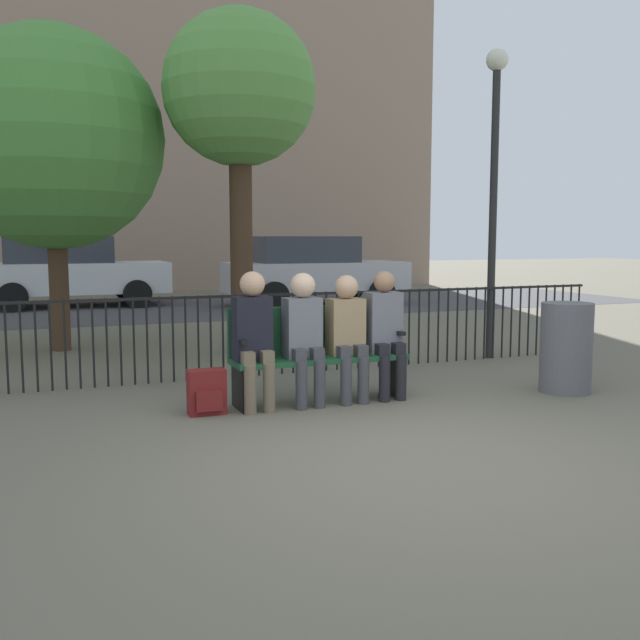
# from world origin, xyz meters

# --- Properties ---
(ground_plane) EXTENTS (80.00, 80.00, 0.00)m
(ground_plane) POSITION_xyz_m (0.00, 0.00, 0.00)
(ground_plane) COLOR #605B4C
(park_bench) EXTENTS (1.72, 0.45, 0.92)m
(park_bench) POSITION_xyz_m (0.00, 2.10, 0.49)
(park_bench) COLOR #194728
(park_bench) RESTS_ON ground
(seated_person_0) EXTENTS (0.34, 0.39, 1.28)m
(seated_person_0) POSITION_xyz_m (-0.67, 1.97, 0.72)
(seated_person_0) COLOR brown
(seated_person_0) RESTS_ON ground
(seated_person_1) EXTENTS (0.34, 0.39, 1.26)m
(seated_person_1) POSITION_xyz_m (-0.18, 1.97, 0.71)
(seated_person_1) COLOR #3D3D42
(seated_person_1) RESTS_ON ground
(seated_person_2) EXTENTS (0.34, 0.39, 1.23)m
(seated_person_2) POSITION_xyz_m (0.27, 1.97, 0.70)
(seated_person_2) COLOR #3D3D42
(seated_person_2) RESTS_ON ground
(seated_person_3) EXTENTS (0.34, 0.39, 1.26)m
(seated_person_3) POSITION_xyz_m (0.67, 1.97, 0.70)
(seated_person_3) COLOR black
(seated_person_3) RESTS_ON ground
(backpack) EXTENTS (0.34, 0.21, 0.41)m
(backpack) POSITION_xyz_m (-1.13, 1.94, 0.20)
(backpack) COLOR maroon
(backpack) RESTS_ON ground
(fence_railing) EXTENTS (9.01, 0.03, 0.95)m
(fence_railing) POSITION_xyz_m (-0.02, 3.52, 0.56)
(fence_railing) COLOR black
(fence_railing) RESTS_ON ground
(tree_0) EXTENTS (3.03, 3.03, 4.45)m
(tree_0) POSITION_xyz_m (-2.22, 6.35, 2.92)
(tree_0) COLOR #422D1E
(tree_0) RESTS_ON ground
(tree_2) EXTENTS (2.08, 2.08, 4.62)m
(tree_2) POSITION_xyz_m (0.14, 5.30, 3.52)
(tree_2) COLOR #422D1E
(tree_2) RESTS_ON ground
(lamp_post) EXTENTS (0.28, 0.28, 3.96)m
(lamp_post) POSITION_xyz_m (3.04, 3.57, 2.59)
(lamp_post) COLOR black
(lamp_post) RESTS_ON ground
(street_surface) EXTENTS (24.00, 6.00, 0.01)m
(street_surface) POSITION_xyz_m (0.00, 12.00, 0.00)
(street_surface) COLOR #3D3D3F
(street_surface) RESTS_ON ground
(parked_car_0) EXTENTS (4.20, 1.94, 1.62)m
(parked_car_0) POSITION_xyz_m (3.52, 11.37, 0.84)
(parked_car_0) COLOR #B7B7BC
(parked_car_0) RESTS_ON ground
(parked_car_1) EXTENTS (4.20, 1.94, 1.62)m
(parked_car_1) POSITION_xyz_m (-1.78, 13.10, 0.84)
(parked_car_1) COLOR silver
(parked_car_1) RESTS_ON ground
(building_facade) EXTENTS (20.00, 6.00, 15.87)m
(building_facade) POSITION_xyz_m (0.00, 20.00, 7.93)
(building_facade) COLOR gray
(building_facade) RESTS_ON ground
(trash_bin) EXTENTS (0.52, 0.52, 0.92)m
(trash_bin) POSITION_xyz_m (2.52, 1.52, 0.46)
(trash_bin) COLOR #56565B
(trash_bin) RESTS_ON ground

